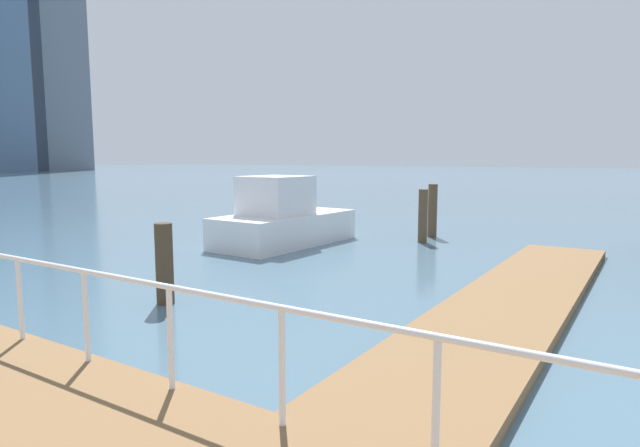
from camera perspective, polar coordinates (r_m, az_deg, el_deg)
The scene contains 6 objects.
floating_dock at distance 10.36m, azimuth 19.77°, elevation -8.08°, with size 13.19×2.00×0.18m, color olive.
boardwalk_railing at distance 7.21m, azimuth -26.91°, elevation -5.74°, with size 0.06×29.13×1.08m.
dock_piling_0 at distance 10.35m, azimuth -16.29°, elevation -4.15°, with size 0.33×0.33×1.52m, color #473826.
dock_piling_1 at distance 18.72m, azimuth 11.93°, elevation 1.36°, with size 0.31×0.31×1.82m, color brown.
dock_piling_2 at distance 17.43m, azimuth 10.94°, elevation 0.79°, with size 0.29×0.29×1.72m, color brown.
moored_boat_1 at distance 16.74m, azimuth -4.03°, elevation 0.38°, with size 4.97×2.42×2.16m.
Camera 1 is at (-6.69, 3.99, 2.72)m, focal length 29.95 mm.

